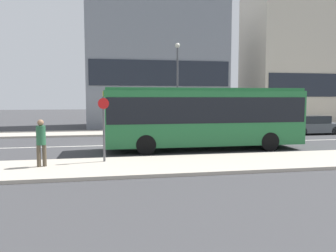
{
  "coord_description": "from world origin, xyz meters",
  "views": [
    {
      "loc": [
        -0.81,
        -18.82,
        2.72
      ],
      "look_at": [
        2.29,
        -2.02,
        1.24
      ],
      "focal_mm": 35.0,
      "sensor_mm": 36.0,
      "label": 1
    }
  ],
  "objects_px": {
    "street_lamp": "(177,78)",
    "city_bus": "(203,114)",
    "pedestrian_near_stop": "(41,140)",
    "bus_stop_sign": "(104,124)",
    "parked_car_0": "(312,125)"
  },
  "relations": [
    {
      "from": "bus_stop_sign",
      "to": "street_lamp",
      "type": "height_order",
      "value": "street_lamp"
    },
    {
      "from": "street_lamp",
      "to": "city_bus",
      "type": "bearing_deg",
      "value": -91.54
    },
    {
      "from": "city_bus",
      "to": "street_lamp",
      "type": "xyz_separation_m",
      "value": [
        0.2,
        7.48,
        2.34
      ]
    },
    {
      "from": "pedestrian_near_stop",
      "to": "bus_stop_sign",
      "type": "distance_m",
      "value": 2.44
    },
    {
      "from": "parked_car_0",
      "to": "street_lamp",
      "type": "bearing_deg",
      "value": 169.12
    },
    {
      "from": "city_bus",
      "to": "pedestrian_near_stop",
      "type": "distance_m",
      "value": 8.3
    },
    {
      "from": "city_bus",
      "to": "bus_stop_sign",
      "type": "xyz_separation_m",
      "value": [
        -5.1,
        -3.08,
        -0.18
      ]
    },
    {
      "from": "pedestrian_near_stop",
      "to": "street_lamp",
      "type": "relative_size",
      "value": 0.27
    },
    {
      "from": "city_bus",
      "to": "pedestrian_near_stop",
      "type": "bearing_deg",
      "value": -148.98
    },
    {
      "from": "street_lamp",
      "to": "pedestrian_near_stop",
      "type": "bearing_deg",
      "value": -124.37
    },
    {
      "from": "city_bus",
      "to": "bus_stop_sign",
      "type": "bearing_deg",
      "value": -144.11
    },
    {
      "from": "city_bus",
      "to": "parked_car_0",
      "type": "relative_size",
      "value": 2.47
    },
    {
      "from": "bus_stop_sign",
      "to": "city_bus",
      "type": "bearing_deg",
      "value": 31.1
    },
    {
      "from": "city_bus",
      "to": "bus_stop_sign",
      "type": "relative_size",
      "value": 3.91
    },
    {
      "from": "parked_car_0",
      "to": "bus_stop_sign",
      "type": "height_order",
      "value": "bus_stop_sign"
    }
  ]
}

